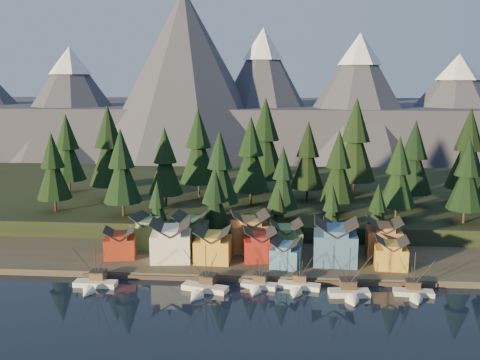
# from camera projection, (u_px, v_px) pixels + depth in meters

# --- Properties ---
(ground) EXTENTS (500.00, 500.00, 0.00)m
(ground) POSITION_uv_depth(u_px,v_px,m) (252.00, 311.00, 106.23)
(ground) COLOR black
(ground) RESTS_ON ground
(shore_strip) EXTENTS (400.00, 50.00, 1.50)m
(shore_strip) POSITION_uv_depth(u_px,v_px,m) (260.00, 245.00, 145.24)
(shore_strip) COLOR #393329
(shore_strip) RESTS_ON ground
(hillside) EXTENTS (420.00, 100.00, 6.00)m
(hillside) POSITION_uv_depth(u_px,v_px,m) (266.00, 197.00, 193.76)
(hillside) COLOR black
(hillside) RESTS_ON ground
(dock) EXTENTS (80.00, 4.00, 1.00)m
(dock) POSITION_uv_depth(u_px,v_px,m) (256.00, 278.00, 122.29)
(dock) COLOR #43382F
(dock) RESTS_ON ground
(mountain_ridge) EXTENTS (560.00, 190.00, 90.00)m
(mountain_ridge) POSITION_uv_depth(u_px,v_px,m) (265.00, 111.00, 310.69)
(mountain_ridge) COLOR #474A5C
(mountain_ridge) RESTS_ON ground
(boat_0) EXTENTS (9.81, 10.63, 11.13)m
(boat_0) POSITION_uv_depth(u_px,v_px,m) (93.00, 279.00, 117.28)
(boat_0) COLOR white
(boat_0) RESTS_ON ground
(boat_2) EXTENTS (10.77, 11.24, 11.41)m
(boat_2) POSITION_uv_depth(u_px,v_px,m) (203.00, 283.00, 114.86)
(boat_2) COLOR silver
(boat_2) RESTS_ON ground
(boat_3) EXTENTS (8.36, 8.86, 10.04)m
(boat_3) POSITION_uv_depth(u_px,v_px,m) (258.00, 280.00, 116.74)
(boat_3) COLOR silver
(boat_3) RESTS_ON ground
(boat_4) EXTENTS (9.87, 10.42, 10.28)m
(boat_4) POSITION_uv_depth(u_px,v_px,m) (298.00, 282.00, 116.36)
(boat_4) COLOR white
(boat_4) RESTS_ON ground
(boat_5) EXTENTS (9.02, 9.71, 11.66)m
(boat_5) POSITION_uv_depth(u_px,v_px,m) (350.00, 287.00, 112.15)
(boat_5) COLOR silver
(boat_5) RESTS_ON ground
(boat_6) EXTENTS (8.66, 9.33, 10.36)m
(boat_6) POSITION_uv_depth(u_px,v_px,m) (415.00, 288.00, 112.57)
(boat_6) COLOR beige
(boat_6) RESTS_ON ground
(house_front_0) EXTENTS (8.61, 8.30, 7.38)m
(house_front_0) POSITION_uv_depth(u_px,v_px,m) (120.00, 242.00, 132.65)
(house_front_0) COLOR maroon
(house_front_0) RESTS_ON shore_strip
(house_front_1) EXTENTS (10.53, 10.20, 9.85)m
(house_front_1) POSITION_uv_depth(u_px,v_px,m) (171.00, 239.00, 130.50)
(house_front_1) COLOR white
(house_front_1) RESTS_ON shore_strip
(house_front_2) EXTENTS (8.67, 8.73, 8.30)m
(house_front_2) POSITION_uv_depth(u_px,v_px,m) (213.00, 244.00, 129.83)
(house_front_2) COLOR gold
(house_front_2) RESTS_ON shore_strip
(house_front_3) EXTENTS (8.77, 8.46, 7.87)m
(house_front_3) POSITION_uv_depth(u_px,v_px,m) (260.00, 243.00, 130.68)
(house_front_3) COLOR maroon
(house_front_3) RESTS_ON shore_strip
(house_front_4) EXTENTS (7.84, 8.24, 6.68)m
(house_front_4) POSITION_uv_depth(u_px,v_px,m) (286.00, 252.00, 126.18)
(house_front_4) COLOR #3D6891
(house_front_4) RESTS_ON shore_strip
(house_front_5) EXTENTS (10.67, 9.80, 10.67)m
(house_front_5) POSITION_uv_depth(u_px,v_px,m) (335.00, 241.00, 128.08)
(house_front_5) COLOR #385D84
(house_front_5) RESTS_ON shore_strip
(house_front_6) EXTENTS (7.82, 7.45, 7.30)m
(house_front_6) POSITION_uv_depth(u_px,v_px,m) (391.00, 252.00, 125.30)
(house_front_6) COLOR gold
(house_front_6) RESTS_ON shore_strip
(house_back_0) EXTENTS (9.60, 9.35, 8.85)m
(house_back_0) POSITION_uv_depth(u_px,v_px,m) (150.00, 230.00, 140.69)
(house_back_0) COLOR #517E44
(house_back_0) RESTS_ON shore_strip
(house_back_1) EXTENTS (8.99, 9.08, 9.38)m
(house_back_1) POSITION_uv_depth(u_px,v_px,m) (191.00, 230.00, 139.55)
(house_back_1) COLOR #417942
(house_back_1) RESTS_ON shore_strip
(house_back_2) EXTENTS (10.85, 10.26, 9.88)m
(house_back_2) POSITION_uv_depth(u_px,v_px,m) (250.00, 230.00, 138.52)
(house_back_2) COLOR #A37539
(house_back_2) RESTS_ON shore_strip
(house_back_3) EXTENTS (8.90, 8.11, 8.28)m
(house_back_3) POSITION_uv_depth(u_px,v_px,m) (285.00, 236.00, 136.08)
(house_back_3) COLOR #537E44
(house_back_3) RESTS_ON shore_strip
(house_back_4) EXTENTS (8.58, 8.28, 8.88)m
(house_back_4) POSITION_uv_depth(u_px,v_px,m) (339.00, 236.00, 134.69)
(house_back_4) COLOR #386685
(house_back_4) RESTS_ON shore_strip
(house_back_5) EXTENTS (8.86, 8.96, 9.37)m
(house_back_5) POSITION_uv_depth(u_px,v_px,m) (384.00, 236.00, 133.97)
(house_back_5) COLOR #9F6138
(house_back_5) RESTS_ON shore_strip
(tree_hill_0) EXTENTS (10.21, 10.21, 23.79)m
(tree_hill_0) POSITION_uv_depth(u_px,v_px,m) (53.00, 169.00, 158.23)
(tree_hill_0) COLOR #332319
(tree_hill_0) RESTS_ON hillside
(tree_hill_1) EXTENTS (13.35, 13.35, 31.10)m
(tree_hill_1) POSITION_uv_depth(u_px,v_px,m) (109.00, 149.00, 172.22)
(tree_hill_1) COLOR #332319
(tree_hill_1) RESTS_ON hillside
(tree_hill_2) EXTENTS (10.99, 10.99, 25.61)m
(tree_hill_2) POSITION_uv_depth(u_px,v_px,m) (122.00, 169.00, 152.45)
(tree_hill_2) COLOR #332319
(tree_hill_2) RESTS_ON hillside
(tree_hill_3) EXTENTS (10.66, 10.66, 24.83)m
(tree_hill_3) POSITION_uv_depth(u_px,v_px,m) (165.00, 164.00, 163.52)
(tree_hill_3) COLOR #332319
(tree_hill_3) RESTS_ON hillside
(tree_hill_4) EXTENTS (12.79, 12.79, 29.78)m
(tree_hill_4) POSITION_uv_depth(u_px,v_px,m) (198.00, 149.00, 177.09)
(tree_hill_4) COLOR #332319
(tree_hill_4) RESTS_ON hillside
(tree_hill_5) EXTENTS (10.82, 10.82, 25.20)m
(tree_hill_5) POSITION_uv_depth(u_px,v_px,m) (220.00, 169.00, 152.33)
(tree_hill_5) COLOR #332319
(tree_hill_5) RESTS_ON hillside
(tree_hill_6) EXTENTS (12.04, 12.04, 28.04)m
(tree_hill_6) POSITION_uv_depth(u_px,v_px,m) (251.00, 157.00, 166.11)
(tree_hill_6) COLOR #332319
(tree_hill_6) RESTS_ON hillside
(tree_hill_7) EXTENTS (8.99, 8.99, 20.94)m
(tree_hill_7) POSITION_uv_depth(u_px,v_px,m) (283.00, 180.00, 149.45)
(tree_hill_7) COLOR #332319
(tree_hill_7) RESTS_ON hillside
(tree_hill_8) EXTENTS (11.17, 11.17, 26.02)m
(tree_hill_8) POSITION_uv_depth(u_px,v_px,m) (308.00, 157.00, 171.81)
(tree_hill_8) COLOR #332319
(tree_hill_8) RESTS_ON hillside
(tree_hill_9) EXTENTS (10.70, 10.70, 24.92)m
(tree_hill_9) POSITION_uv_depth(u_px,v_px,m) (338.00, 169.00, 154.68)
(tree_hill_9) COLOR #332319
(tree_hill_9) RESTS_ON hillside
(tree_hill_10) EXTENTS (14.26, 14.26, 33.22)m
(tree_hill_10) POSITION_uv_depth(u_px,v_px,m) (355.00, 143.00, 177.68)
(tree_hill_10) COLOR #332319
(tree_hill_10) RESTS_ON hillside
(tree_hill_11) EXTENTS (10.26, 10.26, 23.89)m
(tree_hill_11) POSITION_uv_depth(u_px,v_px,m) (398.00, 174.00, 148.68)
(tree_hill_11) COLOR #332319
(tree_hill_11) RESTS_ON hillside
(tree_hill_12) EXTENTS (11.59, 11.59, 27.01)m
(tree_hill_12) POSITION_uv_depth(u_px,v_px,m) (414.00, 160.00, 163.41)
(tree_hill_12) COLOR #332319
(tree_hill_12) RESTS_ON hillside
(tree_hill_13) EXTENTS (10.17, 10.17, 23.70)m
(tree_hill_13) POSITION_uv_depth(u_px,v_px,m) (467.00, 177.00, 145.38)
(tree_hill_13) COLOR #332319
(tree_hill_13) RESTS_ON hillside
(tree_hill_14) EXTENTS (13.08, 13.08, 30.46)m
(tree_hill_14) POSITION_uv_depth(u_px,v_px,m) (468.00, 152.00, 167.56)
(tree_hill_14) COLOR #332319
(tree_hill_14) RESTS_ON hillside
(tree_hill_15) EXTENTS (14.22, 14.22, 33.13)m
(tree_hill_15) POSITION_uv_depth(u_px,v_px,m) (265.00, 141.00, 181.92)
(tree_hill_15) COLOR #332319
(tree_hill_15) RESTS_ON hillside
(tree_hill_16) EXTENTS (11.79, 11.79, 27.45)m
(tree_hill_16) POSITION_uv_depth(u_px,v_px,m) (68.00, 150.00, 183.75)
(tree_hill_16) COLOR #332319
(tree_hill_16) RESTS_ON hillside
(tree_shore_0) EXTENTS (7.19, 7.19, 16.75)m
(tree_shore_0) POSITION_uv_depth(u_px,v_px,m) (158.00, 208.00, 145.49)
(tree_shore_0) COLOR #332319
(tree_shore_0) RESTS_ON shore_strip
(tree_shore_1) EXTENTS (8.57, 8.57, 19.96)m
(tree_shore_1) POSITION_uv_depth(u_px,v_px,m) (216.00, 203.00, 143.94)
(tree_shore_1) COLOR #332319
(tree_shore_1) RESTS_ON shore_strip
(tree_shore_2) EXTENTS (6.41, 6.41, 14.94)m
(tree_shore_2) POSITION_uv_depth(u_px,v_px,m) (279.00, 214.00, 143.18)
(tree_shore_2) COLOR #332319
(tree_shore_2) RESTS_ON shore_strip
(tree_shore_3) EXTENTS (7.16, 7.16, 16.67)m
(tree_shore_3) POSITION_uv_depth(u_px,v_px,m) (332.00, 211.00, 141.93)
(tree_shore_3) COLOR #332319
(tree_shore_3) RESTS_ON shore_strip
(tree_shore_4) EXTENTS (7.24, 7.24, 16.87)m
(tree_shore_4) POSITION_uv_depth(u_px,v_px,m) (377.00, 212.00, 141.00)
(tree_shore_4) COLOR #332319
(tree_shore_4) RESTS_ON shore_strip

